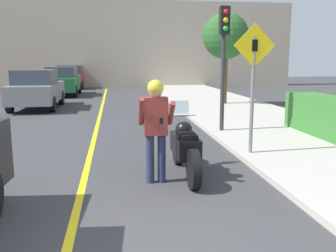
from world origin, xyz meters
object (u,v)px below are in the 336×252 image
(motorcycle, at_px, (185,148))
(street_tree, at_px, (226,36))
(parked_car_grey, at_px, (37,89))
(parked_car_green, at_px, (63,81))
(parked_car_red, at_px, (71,77))
(person_biker, at_px, (156,120))
(traffic_light, at_px, (224,45))
(crossing_sign, at_px, (253,76))

(motorcycle, xyz_separation_m, street_tree, (3.74, 10.06, 2.60))
(parked_car_grey, height_order, parked_car_green, same)
(motorcycle, relative_size, parked_car_red, 0.53)
(person_biker, xyz_separation_m, parked_car_green, (-3.69, 16.53, -0.25))
(parked_car_grey, xyz_separation_m, parked_car_green, (0.32, 5.94, 0.00))
(motorcycle, xyz_separation_m, parked_car_green, (-4.27, 16.17, 0.34))
(traffic_light, distance_m, parked_car_green, 14.01)
(crossing_sign, xyz_separation_m, parked_car_green, (-5.92, 15.15, -0.91))
(person_biker, relative_size, street_tree, 0.44)
(parked_car_green, height_order, parked_car_red, same)
(person_biker, height_order, street_tree, street_tree)
(motorcycle, relative_size, crossing_sign, 0.81)
(motorcycle, distance_m, parked_car_green, 16.73)
(street_tree, height_order, parked_car_red, street_tree)
(motorcycle, height_order, street_tree, street_tree)
(traffic_light, bearing_deg, person_biker, -120.40)
(motorcycle, xyz_separation_m, parked_car_grey, (-4.59, 10.24, 0.34))
(motorcycle, bearing_deg, street_tree, 69.61)
(parked_car_green, bearing_deg, street_tree, -37.37)
(parked_car_grey, bearing_deg, parked_car_green, 86.92)
(person_biker, bearing_deg, crossing_sign, 31.77)
(person_biker, height_order, traffic_light, traffic_light)
(motorcycle, height_order, crossing_sign, crossing_sign)
(motorcycle, bearing_deg, parked_car_red, 101.38)
(traffic_light, bearing_deg, parked_car_green, 115.69)
(traffic_light, distance_m, street_tree, 6.75)
(street_tree, bearing_deg, parked_car_grey, 178.78)
(traffic_light, xyz_separation_m, street_tree, (1.98, 6.42, 0.61))
(crossing_sign, distance_m, parked_car_green, 16.29)
(crossing_sign, xyz_separation_m, parked_car_grey, (-6.24, 9.21, -0.91))
(person_biker, xyz_separation_m, traffic_light, (2.34, 3.99, 1.40))
(parked_car_grey, relative_size, parked_car_green, 1.00)
(traffic_light, relative_size, street_tree, 0.84)
(crossing_sign, height_order, parked_car_green, crossing_sign)
(parked_car_red, bearing_deg, street_tree, -55.48)
(crossing_sign, bearing_deg, parked_car_green, 111.34)
(traffic_light, bearing_deg, street_tree, 72.89)
(person_biker, bearing_deg, motorcycle, 31.48)
(crossing_sign, xyz_separation_m, street_tree, (2.09, 9.03, 1.36))
(person_biker, height_order, parked_car_grey, person_biker)
(parked_car_red, bearing_deg, traffic_light, -71.34)
(parked_car_green, bearing_deg, parked_car_red, 91.37)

